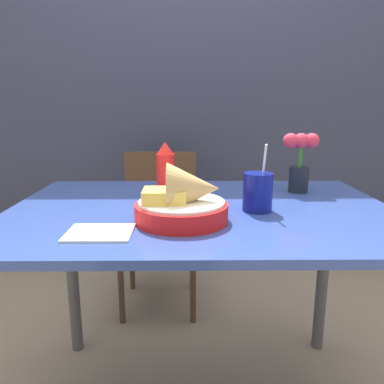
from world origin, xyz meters
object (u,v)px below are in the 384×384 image
(chair_far_window, at_px, (160,215))
(food_basket, at_px, (185,201))
(ketchup_bottle, at_px, (166,173))
(drink_cup, at_px, (258,193))
(flower_vase, at_px, (300,160))

(chair_far_window, height_order, food_basket, food_basket)
(ketchup_bottle, distance_m, drink_cup, 0.31)
(food_basket, bearing_deg, drink_cup, 25.07)
(food_basket, relative_size, drink_cup, 1.25)
(ketchup_bottle, bearing_deg, food_basket, -72.76)
(chair_far_window, bearing_deg, food_basket, -81.41)
(chair_far_window, bearing_deg, flower_vase, -47.79)
(food_basket, height_order, flower_vase, flower_vase)
(food_basket, bearing_deg, flower_vase, 40.21)
(chair_far_window, xyz_separation_m, food_basket, (0.15, -0.98, 0.33))
(chair_far_window, height_order, drink_cup, drink_cup)
(drink_cup, height_order, flower_vase, flower_vase)
(ketchup_bottle, bearing_deg, chair_far_window, 96.10)
(food_basket, bearing_deg, ketchup_bottle, 107.24)
(chair_far_window, xyz_separation_m, ketchup_bottle, (0.08, -0.77, 0.37))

